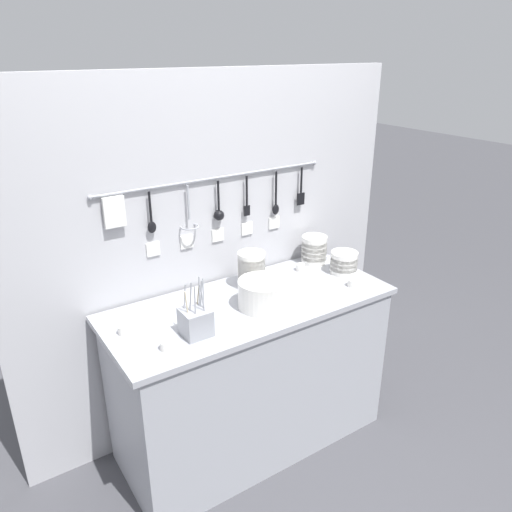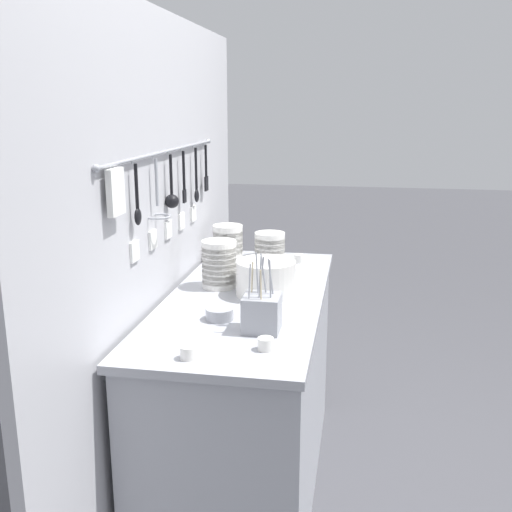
{
  "view_description": "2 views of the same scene",
  "coord_description": "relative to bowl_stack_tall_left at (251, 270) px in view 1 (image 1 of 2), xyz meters",
  "views": [
    {
      "loc": [
        -1.22,
        -1.89,
        2.09
      ],
      "look_at": [
        0.03,
        -0.01,
        1.14
      ],
      "focal_mm": 35.0,
      "sensor_mm": 36.0,
      "label": 1
    },
    {
      "loc": [
        -2.28,
        -0.44,
        1.65
      ],
      "look_at": [
        0.08,
        -0.03,
        1.03
      ],
      "focal_mm": 42.0,
      "sensor_mm": 36.0,
      "label": 2
    }
  ],
  "objects": [
    {
      "name": "back_wall",
      "position": [
        -0.1,
        0.21,
        0.01
      ],
      "size": [
        2.29,
        0.11,
        2.0
      ],
      "color": "#B2B2B7",
      "rests_on": "ground"
    },
    {
      "name": "cup_edge_far",
      "position": [
        -0.74,
        -0.08,
        -0.08
      ],
      "size": [
        0.05,
        0.05,
        0.04
      ],
      "color": "silver",
      "rests_on": "counter"
    },
    {
      "name": "ground_plane",
      "position": [
        -0.09,
        -0.13,
        -0.99
      ],
      "size": [
        20.0,
        20.0,
        0.0
      ],
      "primitive_type": "plane",
      "color": "#424247"
    },
    {
      "name": "cutlery_caddy",
      "position": [
        -0.47,
        -0.26,
        -0.04
      ],
      "size": [
        0.12,
        0.12,
        0.27
      ],
      "color": "#93969E",
      "rests_on": "counter"
    },
    {
      "name": "plate_stack",
      "position": [
        -0.07,
        -0.21,
        -0.03
      ],
      "size": [
        0.24,
        0.24,
        0.14
      ],
      "color": "silver",
      "rests_on": "counter"
    },
    {
      "name": "bowl_stack_wide_centre",
      "position": [
        0.49,
        0.07,
        -0.02
      ],
      "size": [
        0.15,
        0.15,
        0.17
      ],
      "color": "silver",
      "rests_on": "counter"
    },
    {
      "name": "cup_mid_row",
      "position": [
        0.46,
        -0.29,
        -0.08
      ],
      "size": [
        0.05,
        0.05,
        0.04
      ],
      "color": "silver",
      "rests_on": "counter"
    },
    {
      "name": "bowl_stack_tall_left",
      "position": [
        0.0,
        0.0,
        0.0
      ],
      "size": [
        0.15,
        0.15,
        0.2
      ],
      "color": "silver",
      "rests_on": "counter"
    },
    {
      "name": "cup_edge_near",
      "position": [
        -0.63,
        -0.3,
        -0.08
      ],
      "size": [
        0.05,
        0.05,
        0.04
      ],
      "color": "silver",
      "rests_on": "counter"
    },
    {
      "name": "bowl_stack_nested_right",
      "position": [
        0.54,
        -0.14,
        -0.04
      ],
      "size": [
        0.15,
        0.15,
        0.13
      ],
      "color": "silver",
      "rests_on": "counter"
    },
    {
      "name": "steel_mixing_bowl",
      "position": [
        -0.39,
        -0.09,
        -0.08
      ],
      "size": [
        0.1,
        0.1,
        0.04
      ],
      "color": "#93969E",
      "rests_on": "counter"
    },
    {
      "name": "cup_front_right",
      "position": [
        0.35,
        0.02,
        -0.08
      ],
      "size": [
        0.05,
        0.05,
        0.04
      ],
      "color": "silver",
      "rests_on": "counter"
    },
    {
      "name": "counter",
      "position": [
        -0.09,
        -0.13,
        -0.54
      ],
      "size": [
        1.49,
        0.62,
        0.89
      ],
      "color": "#9EA0A8",
      "rests_on": "ground"
    }
  ]
}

